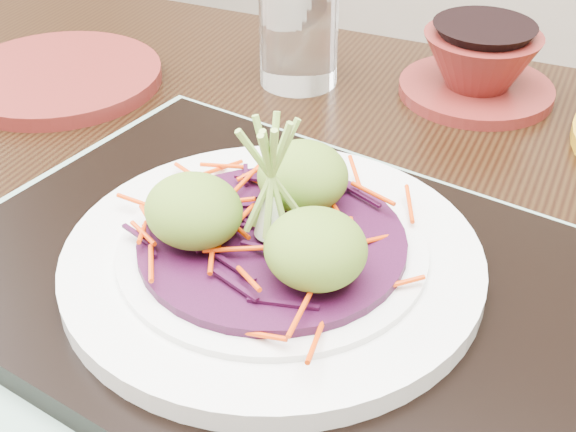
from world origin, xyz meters
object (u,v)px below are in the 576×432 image
at_px(water_glass, 299,29).
at_px(terracotta_bowl_set, 479,68).
at_px(serving_tray, 273,281).
at_px(dining_table, 349,378).
at_px(terracotta_side_plate, 59,77).
at_px(white_plate, 273,259).

bearing_deg(water_glass, terracotta_bowl_set, 17.48).
distance_m(serving_tray, terracotta_bowl_set, 0.33).
distance_m(dining_table, terracotta_side_plate, 0.39).
xyz_separation_m(serving_tray, terracotta_bowl_set, (0.03, 0.33, 0.01)).
distance_m(serving_tray, terracotta_side_plate, 0.36).
height_order(serving_tray, terracotta_bowl_set, terracotta_bowl_set).
bearing_deg(terracotta_bowl_set, terracotta_side_plate, -155.93).
bearing_deg(water_glass, white_plate, -66.00).
height_order(dining_table, terracotta_side_plate, terracotta_side_plate).
bearing_deg(water_glass, terracotta_side_plate, -151.11).
height_order(water_glass, terracotta_bowl_set, water_glass).
distance_m(serving_tray, water_glass, 0.31).
distance_m(dining_table, terracotta_bowl_set, 0.31).
bearing_deg(dining_table, white_plate, -134.25).
relative_size(dining_table, serving_tray, 3.06).
bearing_deg(water_glass, serving_tray, -66.00).
xyz_separation_m(dining_table, serving_tray, (-0.04, -0.04, 0.11)).
bearing_deg(white_plate, serving_tray, 0.00).
xyz_separation_m(terracotta_side_plate, terracotta_bowl_set, (0.35, 0.16, 0.02)).
bearing_deg(water_glass, dining_table, -55.75).
distance_m(white_plate, terracotta_bowl_set, 0.33).
height_order(serving_tray, terracotta_side_plate, serving_tray).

